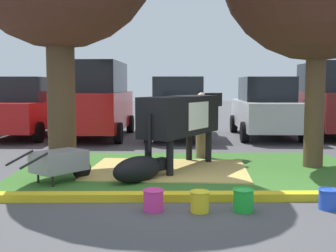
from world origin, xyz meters
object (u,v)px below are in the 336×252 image
object	(u,v)px
cow_holstein	(183,116)
wheelbarrow	(60,162)
bucket_green	(243,200)
suv_black	(96,100)
sedan_blue	(178,108)
suv_dark_grey	(333,99)
sedan_silver	(266,108)
sedan_red	(25,108)
bucket_yellow	(200,201)
bucket_pink	(153,200)
bucket_blue	(329,199)
calf_lying	(139,169)
person_handler	(201,123)

from	to	relation	value
cow_holstein	wheelbarrow	world-z (taller)	cow_holstein
bucket_green	suv_black	size ratio (longest dim) A/B	0.07
suv_black	sedan_blue	bearing A→B (deg)	-0.10
suv_dark_grey	sedan_silver	bearing A→B (deg)	-173.43
sedan_red	suv_black	xyz separation A→B (m)	(2.41, -0.14, 0.29)
bucket_yellow	sedan_red	xyz separation A→B (m)	(-5.15, 8.75, 0.83)
bucket_pink	bucket_blue	distance (m)	2.49
bucket_yellow	sedan_red	distance (m)	10.19
calf_lying	person_handler	distance (m)	2.99
sedan_red	sedan_blue	xyz separation A→B (m)	(5.15, -0.15, 0.00)
person_handler	sedan_blue	distance (m)	4.17
bucket_green	sedan_red	world-z (taller)	sedan_red
person_handler	bucket_pink	distance (m)	4.57
wheelbarrow	bucket_green	size ratio (longest dim) A/B	4.37
person_handler	bucket_blue	world-z (taller)	person_handler
suv_black	bucket_yellow	bearing A→B (deg)	-72.37
wheelbarrow	suv_dark_grey	bearing A→B (deg)	42.70
wheelbarrow	sedan_red	xyz separation A→B (m)	(-2.79, 6.92, 0.60)
bucket_yellow	bucket_green	bearing A→B (deg)	2.61
cow_holstein	person_handler	xyz separation A→B (m)	(0.50, 1.26, -0.27)
calf_lying	person_handler	bearing A→B (deg)	62.25
person_handler	wheelbarrow	world-z (taller)	person_handler
wheelbarrow	bucket_green	distance (m)	3.49
person_handler	bucket_blue	size ratio (longest dim) A/B	5.27
bucket_blue	suv_black	xyz separation A→B (m)	(-4.58, 8.50, 1.12)
bucket_yellow	suv_dark_grey	bearing A→B (deg)	59.20
cow_holstein	sedan_red	world-z (taller)	sedan_red
person_handler	wheelbarrow	distance (m)	3.85
bucket_pink	bucket_yellow	bearing A→B (deg)	-5.80
bucket_yellow	sedan_silver	world-z (taller)	sedan_silver
suv_dark_grey	sedan_red	bearing A→B (deg)	-179.06
person_handler	bucket_pink	size ratio (longest dim) A/B	5.18
person_handler	suv_dark_grey	size ratio (longest dim) A/B	0.34
suv_black	sedan_silver	distance (m)	5.70
person_handler	suv_dark_grey	xyz separation A→B (m)	(4.91, 4.47, 0.42)
calf_lying	sedan_red	distance (m)	8.10
bucket_green	person_handler	bearing A→B (deg)	92.62
suv_black	sedan_blue	world-z (taller)	suv_black
sedan_red	sedan_silver	size ratio (longest dim) A/B	1.00
sedan_red	sedan_blue	bearing A→B (deg)	-1.66
person_handler	suv_dark_grey	bearing A→B (deg)	42.29
wheelbarrow	calf_lying	bearing A→B (deg)	1.53
cow_holstein	sedan_blue	xyz separation A→B (m)	(0.09, 5.40, -0.13)
calf_lying	bucket_green	size ratio (longest dim) A/B	3.67
bucket_pink	bucket_green	xyz separation A→B (m)	(1.26, -0.04, 0.01)
suv_black	sedan_silver	size ratio (longest dim) A/B	1.05
suv_black	sedan_blue	distance (m)	2.75
suv_dark_grey	bucket_green	bearing A→B (deg)	-117.88
suv_dark_grey	person_handler	bearing A→B (deg)	-137.71
bucket_green	suv_black	world-z (taller)	suv_black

